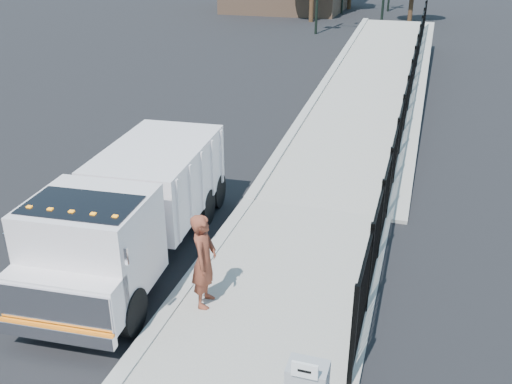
# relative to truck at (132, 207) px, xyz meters

# --- Properties ---
(ground) EXTENTS (120.00, 120.00, 0.00)m
(ground) POSITION_rel_truck_xyz_m (1.49, -0.53, -1.30)
(ground) COLOR black
(ground) RESTS_ON ground
(sidewalk) EXTENTS (3.55, 12.00, 0.12)m
(sidewalk) POSITION_rel_truck_xyz_m (3.42, -2.53, -1.24)
(sidewalk) COLOR #9E998E
(sidewalk) RESTS_ON ground
(curb) EXTENTS (0.30, 12.00, 0.16)m
(curb) POSITION_rel_truck_xyz_m (1.49, -2.53, -1.22)
(curb) COLOR #ADAAA3
(curb) RESTS_ON ground
(ramp) EXTENTS (3.95, 24.06, 3.19)m
(ramp) POSITION_rel_truck_xyz_m (3.62, 15.47, -1.30)
(ramp) COLOR #9E998E
(ramp) RESTS_ON ground
(iron_fence) EXTENTS (0.10, 28.00, 1.80)m
(iron_fence) POSITION_rel_truck_xyz_m (5.04, 11.47, -0.40)
(iron_fence) COLOR black
(iron_fence) RESTS_ON ground
(truck) EXTENTS (2.63, 6.86, 2.31)m
(truck) POSITION_rel_truck_xyz_m (0.00, 0.00, 0.00)
(truck) COLOR black
(truck) RESTS_ON ground
(worker) EXTENTS (0.51, 0.73, 1.88)m
(worker) POSITION_rel_truck_xyz_m (2.10, -1.18, -0.24)
(worker) COLOR brown
(worker) RESTS_ON sidewalk
(arrow_sign) EXTENTS (0.35, 0.04, 0.22)m
(arrow_sign) POSITION_rel_truck_xyz_m (4.59, -3.93, 0.18)
(arrow_sign) COLOR white
(arrow_sign) RESTS_ON utility_cabinet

